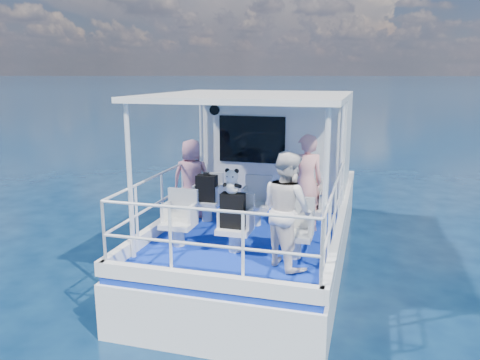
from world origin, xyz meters
name	(u,v)px	position (x,y,z in m)	size (l,w,h in m)	color
ground	(252,277)	(0.00, 0.00, 0.00)	(2000.00, 2000.00, 0.00)	#071C39
hull	(265,256)	(0.00, 1.00, 0.00)	(3.00, 7.00, 1.60)	white
deck	(265,215)	(0.00, 1.00, 0.85)	(2.90, 6.90, 0.10)	#0B279F
cabin	(279,146)	(0.00, 2.30, 2.00)	(2.85, 2.00, 2.20)	white
canopy	(251,96)	(0.00, -0.20, 3.14)	(3.00, 3.20, 0.08)	white
canopy_posts	(249,168)	(0.00, -0.25, 2.00)	(2.77, 2.97, 2.20)	white
railings	(244,209)	(0.00, -0.58, 1.40)	(2.84, 3.59, 1.00)	white
seat_port_fwd	(207,210)	(-0.90, 0.20, 1.09)	(0.48, 0.46, 0.38)	silver
seat_center_fwd	(256,214)	(0.00, 0.20, 1.09)	(0.48, 0.46, 0.38)	silver
seat_stbd_fwd	(307,219)	(0.90, 0.20, 1.09)	(0.48, 0.46, 0.38)	silver
seat_port_aft	(179,234)	(-0.90, -1.10, 1.09)	(0.48, 0.46, 0.38)	silver
seat_center_aft	(235,239)	(0.00, -1.10, 1.09)	(0.48, 0.46, 0.38)	silver
seat_stbd_aft	(295,245)	(0.90, -1.10, 1.09)	(0.48, 0.46, 0.38)	silver
passenger_port_fwd	(192,178)	(-1.25, 0.38, 1.62)	(0.54, 0.38, 1.44)	#C17D90
passenger_stbd_fwd	(306,183)	(0.86, 0.14, 1.72)	(0.60, 0.39, 1.64)	pink
passenger_stbd_aft	(287,209)	(0.83, -1.40, 1.70)	(0.78, 0.61, 1.60)	white
backpack_port	(207,188)	(-0.88, 0.16, 1.51)	(0.36, 0.20, 0.47)	black
backpack_center	(233,210)	(-0.02, -1.12, 1.54)	(0.34, 0.19, 0.51)	black
compact_camera	(206,174)	(-0.88, 0.15, 1.77)	(0.09, 0.06, 0.06)	black
panda	(232,181)	(-0.03, -1.14, 1.98)	(0.24, 0.20, 0.37)	silver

